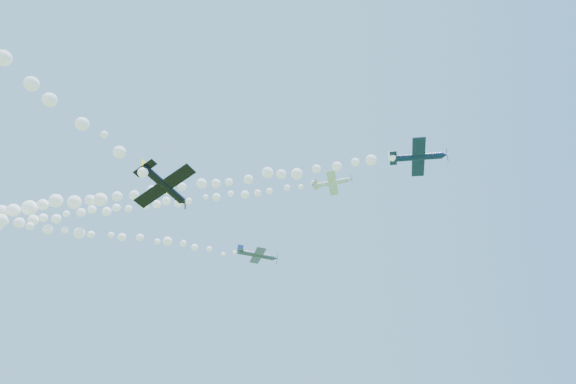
# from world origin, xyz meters

# --- Properties ---
(plane_white) EXTENTS (6.41, 6.62, 1.73)m
(plane_white) POSITION_xyz_m (8.46, -3.52, 50.16)
(plane_white) COLOR silver
(smoke_trail_white) EXTENTS (78.47, 6.12, 2.73)m
(smoke_trail_white) POSITION_xyz_m (-32.66, -1.46, 49.84)
(smoke_trail_white) COLOR white
(plane_navy) EXTENTS (8.05, 8.47, 3.05)m
(plane_navy) POSITION_xyz_m (20.44, -10.96, 47.22)
(plane_navy) COLOR #0D1C3D
(smoke_trail_navy) EXTENTS (72.88, 7.34, 3.12)m
(smoke_trail_navy) POSITION_xyz_m (-18.40, -8.53, 47.03)
(smoke_trail_navy) COLOR white
(plane_grey) EXTENTS (6.77, 7.13, 2.44)m
(plane_grey) POSITION_xyz_m (-4.46, 4.75, 43.18)
(plane_grey) COLOR #3C4658
(smoke_trail_grey) EXTENTS (62.97, 26.92, 3.13)m
(smoke_trail_grey) POSITION_xyz_m (-37.77, -8.69, 42.79)
(smoke_trail_grey) COLOR white
(plane_black) EXTENTS (6.77, 6.44, 2.55)m
(plane_black) POSITION_xyz_m (-8.26, -25.32, 33.24)
(plane_black) COLOR black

